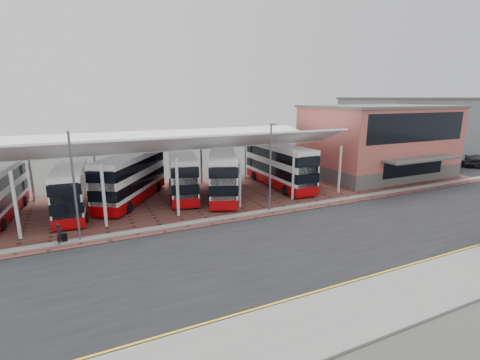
{
  "coord_description": "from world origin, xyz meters",
  "views": [
    {
      "loc": [
        -13.55,
        -20.21,
        10.27
      ],
      "look_at": [
        0.46,
        9.42,
        2.45
      ],
      "focal_mm": 26.0,
      "sensor_mm": 36.0,
      "label": 1
    }
  ],
  "objects": [
    {
      "name": "bus_4",
      "position": [
        0.02,
        12.81,
        2.41
      ],
      "size": [
        6.65,
        11.64,
        4.73
      ],
      "rotation": [
        0.0,
        0.0,
        -0.37
      ],
      "color": "white",
      "rests_on": "forecourt"
    },
    {
      "name": "warehouse",
      "position": [
        48.0,
        24.0,
        5.15
      ],
      "size": [
        30.5,
        20.5,
        10.25
      ],
      "color": "slate",
      "rests_on": "ground"
    },
    {
      "name": "forecourt",
      "position": [
        2.0,
        13.0,
        0.03
      ],
      "size": [
        72.0,
        16.0,
        0.06
      ],
      "primitive_type": "cube",
      "color": "brown",
      "rests_on": "ground"
    },
    {
      "name": "north_kerb",
      "position": [
        0.0,
        6.2,
        0.07
      ],
      "size": [
        120.0,
        0.8,
        0.14
      ],
      "primitive_type": "cube",
      "color": "slate",
      "rests_on": "ground"
    },
    {
      "name": "terminal",
      "position": [
        23.0,
        13.92,
        4.66
      ],
      "size": [
        18.4,
        14.4,
        9.25
      ],
      "color": "#555250",
      "rests_on": "ground"
    },
    {
      "name": "lamp_east",
      "position": [
        2.0,
        6.27,
        4.36
      ],
      "size": [
        0.16,
        0.9,
        8.07
      ],
      "color": "#57595F",
      "rests_on": "ground"
    },
    {
      "name": "suitcase",
      "position": [
        -15.01,
        6.38,
        0.38
      ],
      "size": [
        0.37,
        0.26,
        0.63
      ],
      "primitive_type": "cube",
      "color": "black",
      "rests_on": "forecourt"
    },
    {
      "name": "bus_1",
      "position": [
        -14.34,
        13.6,
        2.19
      ],
      "size": [
        3.21,
        10.56,
        4.29
      ],
      "rotation": [
        0.0,
        0.0,
        -0.08
      ],
      "color": "white",
      "rests_on": "forecourt"
    },
    {
      "name": "bus_2",
      "position": [
        -8.94,
        14.97,
        2.43
      ],
      "size": [
        8.48,
        11.17,
        4.76
      ],
      "rotation": [
        0.0,
        0.0,
        -0.57
      ],
      "color": "white",
      "rests_on": "forecourt"
    },
    {
      "name": "road",
      "position": [
        0.0,
        -1.0,
        0.01
      ],
      "size": [
        120.0,
        14.0,
        0.02
      ],
      "primitive_type": "cube",
      "color": "black",
      "rests_on": "ground"
    },
    {
      "name": "ground",
      "position": [
        0.0,
        0.0,
        0.0
      ],
      "size": [
        140.0,
        140.0,
        0.0
      ],
      "primitive_type": "plane",
      "color": "#3D3F3B"
    },
    {
      "name": "bus_3",
      "position": [
        -3.7,
        14.98,
        2.33
      ],
      "size": [
        4.98,
        11.37,
        4.57
      ],
      "rotation": [
        0.0,
        0.0,
        -0.23
      ],
      "color": "white",
      "rests_on": "forecourt"
    },
    {
      "name": "carpark_car_a",
      "position": [
        39.76,
        10.28,
        0.79
      ],
      "size": [
        4.12,
        4.15,
        1.42
      ],
      "primitive_type": "imported",
      "rotation": [
        0.0,
        0.0,
        0.78
      ],
      "color": "black",
      "rests_on": "carpark_surface"
    },
    {
      "name": "sidewalk",
      "position": [
        0.0,
        -9.0,
        0.07
      ],
      "size": [
        120.0,
        4.0,
        0.14
      ],
      "primitive_type": "cube",
      "color": "slate",
      "rests_on": "ground"
    },
    {
      "name": "yellow_line_near",
      "position": [
        0.0,
        -7.0,
        0.03
      ],
      "size": [
        120.0,
        0.12,
        0.01
      ],
      "primitive_type": "cube",
      "color": "yellow",
      "rests_on": "road"
    },
    {
      "name": "bus_5",
      "position": [
        7.63,
        13.89,
        2.51
      ],
      "size": [
        3.26,
        12.03,
        4.93
      ],
      "rotation": [
        0.0,
        0.0,
        -0.03
      ],
      "color": "white",
      "rests_on": "forecourt"
    },
    {
      "name": "lamp_west",
      "position": [
        -14.0,
        6.27,
        4.36
      ],
      "size": [
        0.16,
        0.9,
        8.07
      ],
      "color": "#57595F",
      "rests_on": "ground"
    },
    {
      "name": "yellow_line_far",
      "position": [
        0.0,
        -6.7,
        0.03
      ],
      "size": [
        120.0,
        0.12,
        0.01
      ],
      "primitive_type": "cube",
      "color": "yellow",
      "rests_on": "road"
    },
    {
      "name": "pedestrian",
      "position": [
        -15.28,
        6.0,
        0.86
      ],
      "size": [
        0.55,
        0.67,
        1.6
      ],
      "primitive_type": "imported",
      "rotation": [
        0.0,
        0.0,
        1.26
      ],
      "color": "black",
      "rests_on": "forecourt"
    },
    {
      "name": "canopy",
      "position": [
        -6.0,
        13.94,
        5.8
      ],
      "size": [
        37.0,
        11.63,
        7.07
      ],
      "color": "silver",
      "rests_on": "ground"
    }
  ]
}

